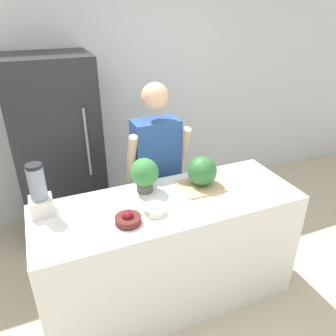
% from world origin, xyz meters
% --- Properties ---
extents(ground_plane, '(14.00, 14.00, 0.00)m').
position_xyz_m(ground_plane, '(0.00, 0.00, 0.00)').
color(ground_plane, beige).
extents(wall_back, '(8.00, 0.06, 2.60)m').
position_xyz_m(wall_back, '(0.00, 2.02, 1.30)').
color(wall_back, silver).
rests_on(wall_back, ground_plane).
extents(counter_island, '(1.94, 0.69, 0.96)m').
position_xyz_m(counter_island, '(0.00, 0.35, 0.48)').
color(counter_island, white).
rests_on(counter_island, ground_plane).
extents(refrigerator, '(0.78, 0.67, 1.84)m').
position_xyz_m(refrigerator, '(-0.63, 1.65, 0.92)').
color(refrigerator, '#232328').
rests_on(refrigerator, ground_plane).
extents(person, '(0.53, 0.27, 1.68)m').
position_xyz_m(person, '(0.11, 0.90, 0.87)').
color(person, '#4C608C').
rests_on(person, ground_plane).
extents(cutting_board, '(0.32, 0.29, 0.01)m').
position_xyz_m(cutting_board, '(0.30, 0.44, 0.96)').
color(cutting_board, tan).
rests_on(cutting_board, counter_island).
extents(watermelon, '(0.23, 0.23, 0.23)m').
position_xyz_m(watermelon, '(0.32, 0.46, 1.09)').
color(watermelon, '#2D6B33').
rests_on(watermelon, cutting_board).
extents(bowl_cherries, '(0.17, 0.17, 0.09)m').
position_xyz_m(bowl_cherries, '(-0.35, 0.21, 0.99)').
color(bowl_cherries, '#511E19').
rests_on(bowl_cherries, counter_island).
extents(bowl_cream, '(0.15, 0.15, 0.10)m').
position_xyz_m(bowl_cream, '(-0.15, 0.25, 0.99)').
color(bowl_cream, white).
rests_on(bowl_cream, counter_island).
extents(blender, '(0.15, 0.15, 0.37)m').
position_xyz_m(blender, '(-0.85, 0.54, 1.11)').
color(blender, silver).
rests_on(blender, counter_island).
extents(potted_plant, '(0.21, 0.21, 0.26)m').
position_xyz_m(potted_plant, '(-0.12, 0.55, 1.10)').
color(potted_plant, '#514C47').
rests_on(potted_plant, counter_island).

